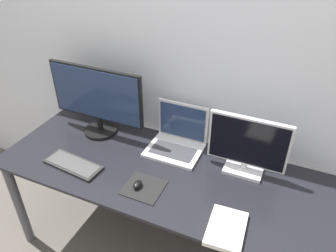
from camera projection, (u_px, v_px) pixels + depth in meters
name	position (u px, v px, depth m)	size (l,w,h in m)	color
wall_back	(190.00, 53.00, 1.86)	(7.00, 0.05, 2.50)	silver
desk	(160.00, 184.00, 1.90)	(1.88, 0.71, 0.71)	black
monitor_left	(97.00, 99.00, 2.03)	(0.63, 0.21, 0.45)	black
monitor_right	(247.00, 146.00, 1.75)	(0.43, 0.15, 0.34)	silver
laptop	(178.00, 138.00, 1.99)	(0.32, 0.26, 0.27)	silver
keyboard	(73.00, 165.00, 1.87)	(0.36, 0.17, 0.02)	black
mousepad	(144.00, 188.00, 1.72)	(0.20, 0.19, 0.00)	black
mouse	(138.00, 185.00, 1.71)	(0.04, 0.07, 0.03)	black
book	(226.00, 229.00, 1.49)	(0.18, 0.24, 0.02)	silver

